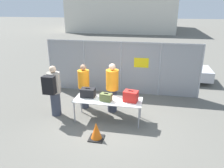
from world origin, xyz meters
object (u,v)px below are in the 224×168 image
object	(u,v)px
suitcase_black	(88,93)
suitcase_red	(131,96)
inspection_table	(108,101)
security_worker_far	(84,86)
suitcase_olive	(106,97)
traffic_cone	(96,131)
security_worker_near	(112,87)
utility_trailer	(174,72)
traveler_hooded	(54,89)

from	to	relation	value
suitcase_black	suitcase_red	world-z (taller)	suitcase_red
inspection_table	security_worker_far	world-z (taller)	security_worker_far
suitcase_olive	traffic_cone	distance (m)	1.21
security_worker_near	utility_trailer	xyz separation A→B (m)	(2.41, 4.00, -0.50)
suitcase_black	security_worker_far	distance (m)	0.74
security_worker_near	inspection_table	bearing A→B (deg)	99.83
suitcase_olive	security_worker_near	size ratio (longest dim) A/B	0.23
utility_trailer	suitcase_olive	bearing A→B (deg)	-117.41
suitcase_red	utility_trailer	world-z (taller)	suitcase_red
inspection_table	suitcase_olive	bearing A→B (deg)	-112.21
suitcase_olive	utility_trailer	xyz separation A→B (m)	(2.46, 4.75, -0.45)
traveler_hooded	traffic_cone	xyz separation A→B (m)	(1.74, -1.09, -0.73)
suitcase_black	traveler_hooded	distance (m)	1.15
suitcase_black	utility_trailer	bearing A→B (deg)	55.50
utility_trailer	inspection_table	bearing A→B (deg)	-117.52
inspection_table	utility_trailer	size ratio (longest dim) A/B	0.50
traffic_cone	traveler_hooded	bearing A→B (deg)	147.99
suitcase_black	utility_trailer	distance (m)	5.53
suitcase_olive	traffic_cone	size ratio (longest dim) A/B	0.77
suitcase_black	suitcase_red	size ratio (longest dim) A/B	0.98
security_worker_near	security_worker_far	distance (m)	1.07
security_worker_near	suitcase_black	bearing A→B (deg)	48.36
inspection_table	traffic_cone	xyz separation A→B (m)	(-0.09, -1.15, -0.44)
suitcase_black	suitcase_olive	bearing A→B (deg)	-17.40
inspection_table	suitcase_red	distance (m)	0.76
inspection_table	utility_trailer	world-z (taller)	inspection_table
traveler_hooded	utility_trailer	world-z (taller)	traveler_hooded
utility_trailer	security_worker_far	bearing A→B (deg)	-131.78
traveler_hooded	security_worker_far	xyz separation A→B (m)	(0.78, 0.82, -0.12)
security_worker_far	utility_trailer	bearing A→B (deg)	-149.29
inspection_table	traffic_cone	bearing A→B (deg)	-94.73
inspection_table	traffic_cone	distance (m)	1.23
inspection_table	suitcase_olive	distance (m)	0.20
suitcase_olive	traveler_hooded	xyz separation A→B (m)	(-1.79, 0.04, 0.11)
suitcase_red	utility_trailer	bearing A→B (deg)	69.91
suitcase_black	traveler_hooded	world-z (taller)	traveler_hooded
utility_trailer	security_worker_near	bearing A→B (deg)	-121.08
suitcase_black	traffic_cone	world-z (taller)	suitcase_black
traveler_hooded	utility_trailer	bearing A→B (deg)	42.87
suitcase_red	traveler_hooded	xyz separation A→B (m)	(-2.56, -0.08, 0.06)
inspection_table	traveler_hooded	size ratio (longest dim) A/B	1.25
security_worker_near	traveler_hooded	bearing A→B (deg)	31.96
security_worker_near	traffic_cone	bearing A→B (deg)	97.50
security_worker_near	traffic_cone	size ratio (longest dim) A/B	3.40
inspection_table	security_worker_near	world-z (taller)	security_worker_near
utility_trailer	traffic_cone	xyz separation A→B (m)	(-2.52, -5.80, -0.17)
inspection_table	security_worker_near	bearing A→B (deg)	88.91
suitcase_black	security_worker_near	bearing A→B (deg)	37.45
suitcase_olive	traveler_hooded	bearing A→B (deg)	178.63
suitcase_olive	suitcase_red	distance (m)	0.78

